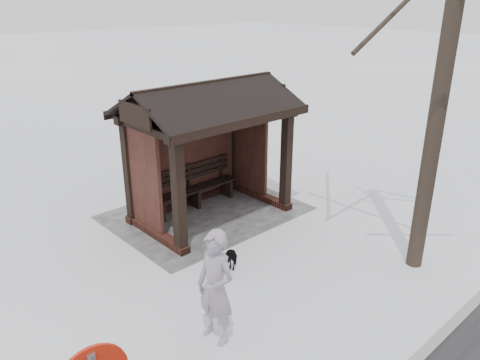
# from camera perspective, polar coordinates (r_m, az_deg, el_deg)

# --- Properties ---
(ground) EXTENTS (120.00, 120.00, 0.00)m
(ground) POSITION_cam_1_polar(r_m,az_deg,el_deg) (10.83, -3.49, -4.34)
(ground) COLOR white
(ground) RESTS_ON ground
(kerb) EXTENTS (120.00, 0.15, 0.06)m
(kerb) POSITION_cam_1_polar(r_m,az_deg,el_deg) (7.99, 23.62, -16.74)
(kerb) COLOR gray
(kerb) RESTS_ON ground
(trampled_patch) EXTENTS (4.20, 3.20, 0.02)m
(trampled_patch) POSITION_cam_1_polar(r_m,az_deg,el_deg) (10.97, -4.15, -3.97)
(trampled_patch) COLOR gray
(trampled_patch) RESTS_ON ground
(bus_shelter) EXTENTS (3.60, 2.40, 3.09)m
(bus_shelter) POSITION_cam_1_polar(r_m,az_deg,el_deg) (10.19, -4.33, 6.96)
(bus_shelter) COLOR #331812
(bus_shelter) RESTS_ON ground
(pedestrian) EXTENTS (0.49, 0.68, 1.76)m
(pedestrian) POSITION_cam_1_polar(r_m,az_deg,el_deg) (6.79, -2.98, -12.97)
(pedestrian) COLOR #998DA5
(pedestrian) RESTS_ON ground
(dog) EXTENTS (0.71, 0.44, 0.55)m
(dog) POSITION_cam_1_polar(r_m,az_deg,el_deg) (8.59, -2.07, -9.63)
(dog) COLOR black
(dog) RESTS_ON ground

